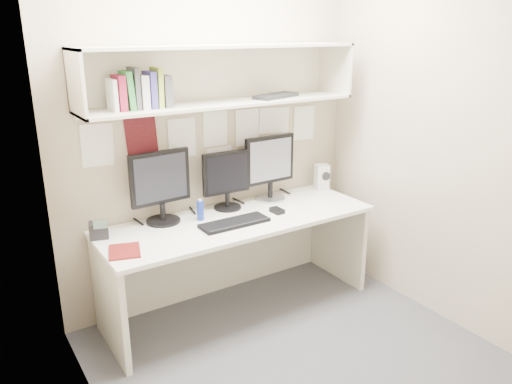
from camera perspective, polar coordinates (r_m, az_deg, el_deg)
floor at (r=3.46m, az=3.83°, el=-17.65°), size 2.40×2.00×0.01m
wall_back at (r=3.72m, az=-4.99°, el=6.93°), size 2.40×0.02×2.60m
wall_front at (r=2.22m, az=20.09°, el=-1.93°), size 2.40×0.02×2.60m
wall_left at (r=2.40m, az=-19.20°, el=-0.36°), size 0.02×2.00×2.60m
wall_right at (r=3.73m, az=19.35°, el=6.00°), size 0.02×2.00×2.60m
desk at (r=3.73m, az=-2.04°, el=-8.16°), size 2.00×0.70×0.73m
overhead_hutch at (r=3.54m, az=-4.08°, el=13.25°), size 2.00×0.38×0.40m
pinned_papers at (r=3.73m, az=-4.92°, el=6.16°), size 1.92×0.01×0.48m
monitor_left at (r=3.48m, az=-10.85°, el=0.84°), size 0.44×0.24×0.51m
monitor_center at (r=3.71m, az=-3.40°, el=1.66°), size 0.38×0.21×0.44m
monitor_right at (r=3.89m, az=1.59°, el=3.02°), size 0.44×0.24×0.51m
keyboard at (r=3.46m, az=-2.47°, el=-3.54°), size 0.49×0.17×0.02m
mouse at (r=3.67m, az=2.42°, el=-2.14°), size 0.07×0.11×0.03m
speaker at (r=4.22m, az=7.52°, el=1.71°), size 0.13×0.14×0.21m
blue_bottle at (r=3.54m, az=-6.38°, el=-2.07°), size 0.05×0.05×0.15m
maroon_notebook at (r=3.15m, az=-14.80°, el=-6.55°), size 0.24×0.27×0.01m
desk_phone at (r=3.38m, az=-17.52°, el=-4.15°), size 0.14×0.13×0.14m
book_stack at (r=3.26m, az=-13.10°, el=11.21°), size 0.38×0.16×0.26m
hutch_tray at (r=3.71m, az=2.30°, el=10.92°), size 0.40×0.25×0.03m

